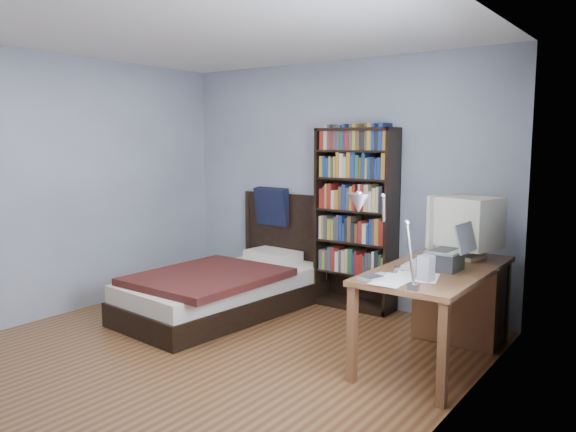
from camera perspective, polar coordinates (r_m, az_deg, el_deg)
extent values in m
plane|color=brown|center=(4.54, -9.35, -14.17)|extent=(4.20, 4.20, 0.00)
plane|color=white|center=(4.30, -10.10, 18.51)|extent=(4.20, 4.20, 0.00)
cube|color=#AEBACC|center=(5.90, 4.96, 3.42)|extent=(3.80, 0.04, 2.50)
cube|color=#AEBACC|center=(5.75, -23.16, 2.72)|extent=(0.04, 4.20, 2.50)
cube|color=#AEBACC|center=(3.19, 15.03, -0.35)|extent=(0.04, 4.20, 2.50)
cube|color=white|center=(3.04, 13.94, 3.09)|extent=(0.01, 1.14, 1.14)
cube|color=white|center=(3.04, 13.84, 3.09)|extent=(0.01, 1.00, 1.00)
cube|color=brown|center=(4.41, 14.93, -5.33)|extent=(0.75, 1.54, 0.04)
cube|color=brown|center=(4.01, 6.54, -11.85)|extent=(0.06, 0.06, 0.69)
cube|color=brown|center=(3.76, 15.47, -13.44)|extent=(0.06, 0.06, 0.69)
cube|color=brown|center=(5.27, 14.29, -7.30)|extent=(0.06, 0.06, 0.69)
cube|color=brown|center=(5.08, 21.19, -8.14)|extent=(0.06, 0.06, 0.69)
cube|color=brown|center=(5.01, 17.06, -8.18)|extent=(0.69, 0.40, 0.68)
cube|color=beige|center=(4.81, 17.39, -3.91)|extent=(0.33, 0.29, 0.03)
cylinder|color=beige|center=(4.80, 17.41, -3.35)|extent=(0.11, 0.11, 0.06)
cube|color=beige|center=(4.76, 17.89, -0.61)|extent=(0.51, 0.49, 0.41)
cube|color=beige|center=(4.82, 15.48, -0.40)|extent=(0.13, 0.42, 0.43)
cube|color=#3A86D2|center=(4.83, 15.30, -0.39)|extent=(0.08, 0.31, 0.28)
cube|color=#2D2D30|center=(4.32, 15.74, -4.45)|extent=(0.21, 0.24, 0.13)
cube|color=#AFAFB4|center=(4.31, 15.78, -3.44)|extent=(0.24, 0.31, 0.02)
cube|color=#2D2D30|center=(4.31, 15.54, -3.27)|extent=(0.16, 0.24, 0.00)
cube|color=#AFAFB4|center=(4.24, 17.61, -2.13)|extent=(0.09, 0.30, 0.21)
cube|color=#0CBF26|center=(4.25, 17.47, -2.12)|extent=(0.06, 0.24, 0.17)
cube|color=#99999E|center=(3.70, 12.62, -7.09)|extent=(0.07, 0.05, 0.04)
cylinder|color=#99999E|center=(3.59, 12.31, -3.79)|extent=(0.02, 0.15, 0.42)
cylinder|color=#99999E|center=(3.36, 9.67, 0.76)|extent=(0.18, 0.35, 0.21)
cone|color=#99999E|center=(3.25, 7.19, 1.32)|extent=(0.13, 0.13, 0.11)
cube|color=beige|center=(4.42, 13.46, -4.77)|extent=(0.20, 0.46, 0.04)
cube|color=gray|center=(3.94, 13.85, -5.19)|extent=(0.10, 0.10, 0.18)
cylinder|color=#073416|center=(4.66, 14.98, -3.67)|extent=(0.06, 0.06, 0.11)
ellipsoid|color=silver|center=(4.70, 15.96, -4.09)|extent=(0.07, 0.12, 0.04)
cube|color=#AFAFB4|center=(4.26, 10.99, -5.26)|extent=(0.09, 0.11, 0.02)
cube|color=gray|center=(4.05, 9.27, -5.87)|extent=(0.07, 0.10, 0.02)
cube|color=gray|center=(3.92, 8.39, -6.26)|extent=(0.16, 0.16, 0.03)
cube|color=black|center=(5.84, 3.53, -0.03)|extent=(0.03, 0.30, 1.81)
cube|color=black|center=(5.47, 10.50, -0.66)|extent=(0.03, 0.30, 1.81)
cube|color=black|center=(5.59, 7.05, 8.73)|extent=(0.81, 0.30, 0.03)
cube|color=black|center=(5.83, 6.77, -8.88)|extent=(0.81, 0.30, 0.06)
cube|color=black|center=(5.76, 7.58, -0.18)|extent=(0.81, 0.02, 1.81)
cube|color=olive|center=(5.62, 6.81, -0.05)|extent=(0.73, 0.22, 1.61)
cube|color=black|center=(5.65, -6.43, -8.57)|extent=(1.23, 2.16, 0.22)
cube|color=beige|center=(5.60, -6.46, -6.70)|extent=(1.18, 2.10, 0.16)
cube|color=maroon|center=(5.37, -8.11, -6.14)|extent=(1.13, 1.37, 0.07)
cube|color=beige|center=(6.16, -1.54, -4.09)|extent=(0.60, 0.41, 0.12)
cube|color=black|center=(6.31, -0.33, -2.69)|extent=(1.10, 0.05, 1.10)
cylinder|color=black|center=(6.61, -4.08, -2.24)|extent=(0.06, 0.06, 1.10)
cylinder|color=black|center=(6.01, 3.57, -3.23)|extent=(0.06, 0.06, 1.10)
cube|color=black|center=(6.32, -1.59, 0.98)|extent=(0.46, 0.20, 0.43)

